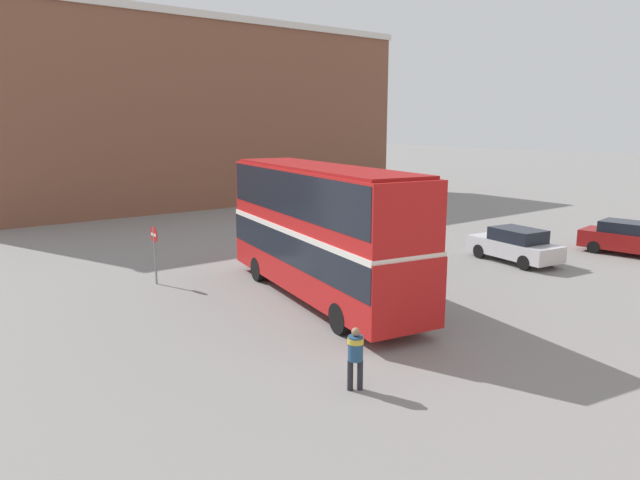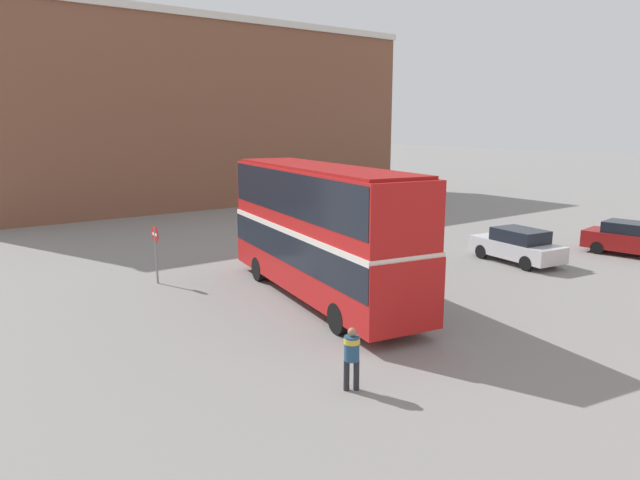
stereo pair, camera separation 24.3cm
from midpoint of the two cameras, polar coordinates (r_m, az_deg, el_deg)
ground_plane at (r=20.88m, az=3.97°, el=-6.09°), size 240.00×240.00×0.00m
building_row_left at (r=48.12m, az=-12.37°, el=12.18°), size 9.85×34.98×14.21m
double_decker_bus at (r=20.52m, az=0.34°, el=1.59°), size 11.28×4.38×4.87m
pedestrian_foreground at (r=13.86m, az=3.70°, el=-11.14°), size 0.54×0.54×1.58m
parked_car_kerb_near at (r=27.92m, az=19.35°, el=-0.53°), size 4.52×2.34×1.60m
parked_car_kerb_far at (r=31.76m, az=28.99°, el=0.09°), size 4.61×2.49×1.63m
no_entry_sign at (r=23.58m, az=-15.83°, el=-0.47°), size 0.65×0.08×2.35m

